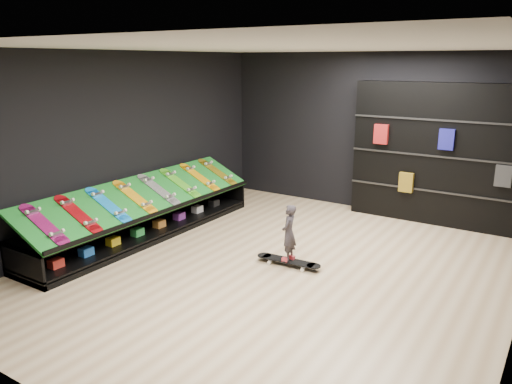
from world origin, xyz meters
The scene contains 18 objects.
floor centered at (0.00, 0.00, 0.00)m, with size 6.00×7.00×0.01m, color #D1B68D.
ceiling centered at (0.00, 0.00, 3.00)m, with size 6.00×7.00×0.01m, color white.
wall_back centered at (0.00, 3.50, 1.50)m, with size 6.00×0.02×3.00m, color black.
wall_front centered at (0.00, -3.50, 1.50)m, with size 6.00×0.02×3.00m, color black.
wall_left centered at (-3.00, 0.00, 1.50)m, with size 0.02×7.00×3.00m, color black.
display_rack centered at (-2.55, 0.00, 0.25)m, with size 0.90×4.50×0.50m, color black, non-canonical shape.
turf_ramp centered at (-2.50, 0.00, 0.71)m, with size 1.00×4.50×0.04m, color #10661A.
back_shelving centered at (1.35, 3.32, 1.24)m, with size 3.10×0.36×2.48m, color black.
floor_skateboard centered at (0.07, 0.16, 0.05)m, with size 0.98×0.22×0.09m, color black, non-canonical shape.
child centered at (0.07, 0.16, 0.33)m, with size 0.19×0.13×0.49m, color black.
display_board_0 centered at (-2.49, -1.90, 0.74)m, with size 0.98×0.22×0.09m, color #E5198C, non-canonical shape.
display_board_1 centered at (-2.49, -1.36, 0.74)m, with size 0.98×0.22×0.09m, color red, non-canonical shape.
display_board_2 centered at (-2.49, -0.81, 0.74)m, with size 0.98×0.22×0.09m, color blue, non-canonical shape.
display_board_3 centered at (-2.49, -0.27, 0.74)m, with size 0.98×0.22×0.09m, color orange, non-canonical shape.
display_board_4 centered at (-2.49, 0.27, 0.74)m, with size 0.98×0.22×0.09m, color black, non-canonical shape.
display_board_5 centered at (-2.49, 0.81, 0.74)m, with size 0.98×0.22×0.09m, color green, non-canonical shape.
display_board_6 centered at (-2.49, 1.36, 0.74)m, with size 0.98×0.22×0.09m, color yellow, non-canonical shape.
display_board_7 centered at (-2.49, 1.90, 0.74)m, with size 0.98×0.22×0.09m, color yellow, non-canonical shape.
Camera 1 is at (3.27, -5.65, 2.84)m, focal length 35.00 mm.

